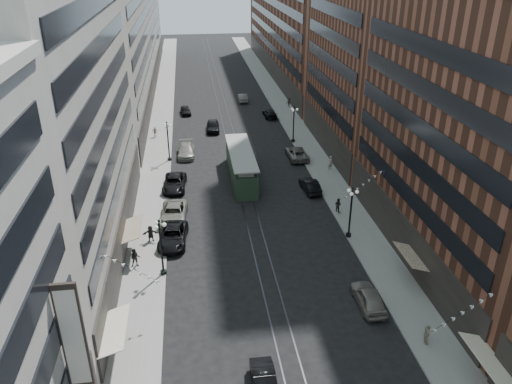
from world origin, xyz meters
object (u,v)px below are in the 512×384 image
car_7 (174,183)px  pedestrian_8 (330,163)px  car_5 (264,384)px  pedestrian_4 (427,334)px  car_10 (310,186)px  car_4 (369,298)px  pedestrian_9 (289,103)px  car_13 (213,126)px  lamppost_sw_mid (168,140)px  car_9 (186,110)px  car_12 (270,113)px  car_8 (186,150)px  pedestrian_6 (155,132)px  lamppost_se_mid (294,123)px  pedestrian_7 (338,205)px  car_extra_0 (174,213)px  lamppost_sw_far (161,245)px  streetcar (241,166)px  car_2 (173,236)px  pedestrian_5 (151,233)px  lamppost_se_far (351,211)px  pedestrian_2 (135,258)px  car_14 (243,98)px  car_11 (297,153)px

car_7 → pedestrian_8: (20.26, 2.95, 0.32)m
car_5 → pedestrian_4: 12.77m
car_7 → car_10: car_7 is taller
car_4 → pedestrian_9: (4.53, 56.82, 0.14)m
car_10 → car_13: car_13 is taller
lamppost_sw_mid → car_13: (6.69, 11.91, -2.25)m
car_9 → car_10: 36.67m
car_12 → pedestrian_9: size_ratio=3.00×
car_10 → car_13: size_ratio=0.92×
lamppost_sw_mid → car_8: size_ratio=0.99×
car_7 → pedestrian_6: 19.30m
car_7 → car_10: size_ratio=1.26×
lamppost_se_mid → pedestrian_6: 21.45m
car_9 → pedestrian_7: 42.65m
car_12 → car_extra_0: car_extra_0 is taller
car_7 → pedestrian_6: size_ratio=3.56×
lamppost_sw_far → car_extra_0: 10.34m
streetcar → car_5: 34.39m
car_2 → pedestrian_9: pedestrian_9 is taller
pedestrian_7 → car_10: bearing=-20.4°
car_9 → car_13: car_13 is taller
car_8 → lamppost_sw_far: bearing=-93.6°
car_2 → car_9: car_2 is taller
car_10 → pedestrian_5: 20.63m
pedestrian_8 → lamppost_sw_mid: bearing=-38.0°
lamppost_sw_mid → lamppost_se_mid: bearing=15.2°
car_7 → streetcar: bearing=18.4°
car_2 → car_8: bearing=91.7°
car_8 → pedestrian_4: bearing=-65.9°
lamppost_se_far → car_10: bearing=97.1°
car_13 → pedestrian_8: pedestrian_8 is taller
streetcar → car_2: 16.86m
lamppost_sw_far → car_12: bearing=69.4°
streetcar → car_5: streetcar is taller
car_4 → pedestrian_6: size_ratio=2.96×
pedestrian_2 → car_9: pedestrian_2 is taller
lamppost_sw_far → lamppost_se_far: bearing=12.3°
car_9 → pedestrian_9: pedestrian_9 is taller
car_5 → car_14: bearing=85.1°
pedestrian_5 → pedestrian_7: bearing=7.3°
streetcar → car_12: size_ratio=2.76×
streetcar → pedestrian_6: bearing=124.2°
car_7 → car_11: (16.80, 7.67, -0.02)m
pedestrian_7 → lamppost_sw_mid: bearing=9.1°
car_11 → pedestrian_9: pedestrian_9 is taller
car_7 → car_9: car_7 is taller
pedestrian_8 → car_5: bearing=46.5°
pedestrian_6 → pedestrian_7: (21.17, -27.60, -0.00)m
car_4 → pedestrian_5: size_ratio=2.80×
lamppost_se_mid → car_9: 23.26m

